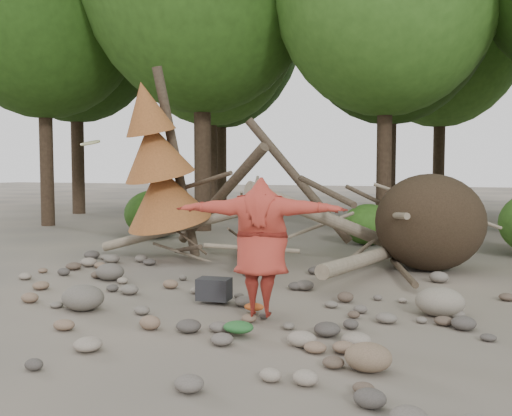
% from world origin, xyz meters
% --- Properties ---
extents(ground, '(120.00, 120.00, 0.00)m').
position_xyz_m(ground, '(0.00, 0.00, 0.00)').
color(ground, '#514C44').
rests_on(ground, ground).
extents(deadfall_pile, '(8.55, 5.24, 3.30)m').
position_xyz_m(deadfall_pile, '(2.02, 4.24, 0.95)').
color(deadfall_pile, '#332619').
rests_on(deadfall_pile, ground).
extents(dead_conifer, '(2.06, 2.16, 4.35)m').
position_xyz_m(dead_conifer, '(-3.12, 3.37, 2.11)').
color(dead_conifer, '#4C3F30').
rests_on(dead_conifer, ground).
extents(bush_left, '(1.80, 1.80, 1.44)m').
position_xyz_m(bush_left, '(-5.50, 7.20, 0.72)').
color(bush_left, '#264C14').
rests_on(bush_left, ground).
extents(bush_mid, '(1.40, 1.40, 1.12)m').
position_xyz_m(bush_mid, '(0.80, 7.80, 0.56)').
color(bush_mid, '#32611C').
rests_on(bush_mid, ground).
extents(frisbee_thrower, '(3.77, 1.12, 2.42)m').
position_xyz_m(frisbee_thrower, '(0.70, -0.53, 1.03)').
color(frisbee_thrower, '#A53125').
rests_on(frisbee_thrower, ground).
extents(backpack, '(0.53, 0.37, 0.33)m').
position_xyz_m(backpack, '(-0.33, 0.19, 0.17)').
color(backpack, black).
rests_on(backpack, ground).
extents(cloth_green, '(0.38, 0.32, 0.14)m').
position_xyz_m(cloth_green, '(0.69, -1.30, 0.07)').
color(cloth_green, '#245A27').
rests_on(cloth_green, ground).
extents(cloth_orange, '(0.29, 0.24, 0.11)m').
position_xyz_m(cloth_orange, '(0.48, -0.19, 0.05)').
color(cloth_orange, '#AD4A1D').
rests_on(cloth_orange, ground).
extents(boulder_front_left, '(0.63, 0.57, 0.38)m').
position_xyz_m(boulder_front_left, '(-1.95, -0.88, 0.19)').
color(boulder_front_left, '#625C52').
rests_on(boulder_front_left, ground).
extents(boulder_front_right, '(0.49, 0.44, 0.29)m').
position_xyz_m(boulder_front_right, '(2.39, -1.95, 0.15)').
color(boulder_front_right, brown).
rests_on(boulder_front_right, ground).
extents(boulder_mid_right, '(0.69, 0.62, 0.41)m').
position_xyz_m(boulder_mid_right, '(2.98, 0.62, 0.21)').
color(boulder_mid_right, gray).
rests_on(boulder_mid_right, ground).
extents(boulder_mid_left, '(0.54, 0.48, 0.32)m').
position_xyz_m(boulder_mid_left, '(-2.91, 1.17, 0.16)').
color(boulder_mid_left, '#5A544C').
rests_on(boulder_mid_left, ground).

